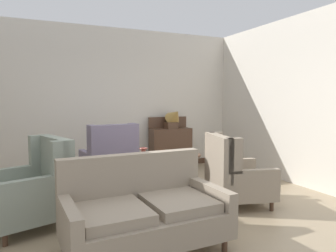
{
  "coord_description": "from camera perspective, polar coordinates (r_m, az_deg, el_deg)",
  "views": [
    {
      "loc": [
        -1.49,
        -3.54,
        1.52
      ],
      "look_at": [
        0.39,
        0.67,
        1.13
      ],
      "focal_mm": 33.44,
      "sensor_mm": 36.0,
      "label": 1
    }
  ],
  "objects": [
    {
      "name": "ground",
      "position": [
        4.13,
        -1.22,
        -16.72
      ],
      "size": [
        8.2,
        8.2,
        0.0
      ],
      "primitive_type": "plane",
      "color": "#9E896B"
    },
    {
      "name": "wall_back",
      "position": [
        6.64,
        -11.16,
        4.58
      ],
      "size": [
        5.93,
        0.08,
        3.0
      ],
      "primitive_type": "cube",
      "color": "silver",
      "rests_on": "ground"
    },
    {
      "name": "wall_right",
      "position": [
        6.22,
        20.67,
        4.35
      ],
      "size": [
        0.08,
        4.1,
        3.0
      ],
      "primitive_type": "cube",
      "color": "silver",
      "rests_on": "ground"
    },
    {
      "name": "baseboard_back",
      "position": [
        6.74,
        -10.85,
        -7.73
      ],
      "size": [
        5.77,
        0.03,
        0.12
      ],
      "primitive_type": "cube",
      "color": "#4C3323",
      "rests_on": "ground"
    },
    {
      "name": "coffee_table",
      "position": [
        4.53,
        -4.25,
        -9.4
      ],
      "size": [
        0.89,
        0.89,
        0.49
      ],
      "color": "#4C3323",
      "rests_on": "ground"
    },
    {
      "name": "porcelain_vase",
      "position": [
        4.44,
        -4.47,
        -6.5
      ],
      "size": [
        0.15,
        0.15,
        0.35
      ],
      "color": "brown",
      "rests_on": "coffee_table"
    },
    {
      "name": "settee",
      "position": [
        3.3,
        -4.48,
        -15.26
      ],
      "size": [
        1.63,
        0.95,
        0.93
      ],
      "rotation": [
        0.0,
        0.0,
        0.04
      ],
      "color": "gray",
      "rests_on": "ground"
    },
    {
      "name": "armchair_foreground_right",
      "position": [
        5.54,
        -10.5,
        -6.24
      ],
      "size": [
        0.92,
        0.87,
        1.11
      ],
      "rotation": [
        0.0,
        0.0,
        3.26
      ],
      "color": "slate",
      "rests_on": "ground"
    },
    {
      "name": "armchair_far_left",
      "position": [
        4.67,
        11.89,
        -8.75
      ],
      "size": [
        0.99,
        1.03,
        1.02
      ],
      "rotation": [
        0.0,
        0.0,
        7.61
      ],
      "color": "gray",
      "rests_on": "ground"
    },
    {
      "name": "armchair_near_sideboard",
      "position": [
        4.14,
        -23.18,
        -10.61
      ],
      "size": [
        1.04,
        1.04,
        1.06
      ],
      "rotation": [
        0.0,
        0.0,
        5.02
      ],
      "color": "gray",
      "rests_on": "ground"
    },
    {
      "name": "side_table",
      "position": [
        4.94,
        3.25,
        -8.24
      ],
      "size": [
        0.46,
        0.46,
        0.67
      ],
      "color": "#4C3323",
      "rests_on": "ground"
    },
    {
      "name": "sideboard",
      "position": [
        6.86,
        0.44,
        -3.59
      ],
      "size": [
        0.9,
        0.34,
        1.14
      ],
      "color": "#4C3323",
      "rests_on": "ground"
    },
    {
      "name": "gramophone",
      "position": [
        6.74,
        1.14,
        1.62
      ],
      "size": [
        0.37,
        0.47,
        0.51
      ],
      "color": "#4C3323",
      "rests_on": "sideboard"
    }
  ]
}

